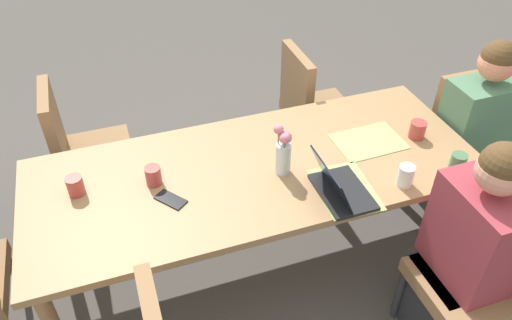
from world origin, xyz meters
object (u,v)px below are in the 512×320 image
at_px(chair_far_right_near, 81,146).
at_px(coffee_mug_far_left, 406,176).
at_px(laptop_near_left_near, 339,188).
at_px(coffee_mug_centre_right, 75,186).
at_px(dining_table, 256,178).
at_px(coffee_mug_near_left, 153,176).
at_px(phone_black, 171,200).
at_px(coffee_mug_centre_left, 458,161).
at_px(coffee_mug_near_right, 417,130).
at_px(person_head_right_left_mid, 469,144).
at_px(chair_head_right_left_mid, 468,139).
at_px(person_near_left_near, 464,260).
at_px(flower_vase, 283,151).
at_px(chair_near_left_near, 484,270).
at_px(chair_far_right_mid, 311,105).

bearing_deg(chair_far_right_near, coffee_mug_far_left, -37.76).
distance_m(laptop_near_left_near, coffee_mug_centre_right, 1.23).
relative_size(dining_table, coffee_mug_near_left, 23.37).
distance_m(laptop_near_left_near, phone_black, 0.79).
distance_m(coffee_mug_near_left, coffee_mug_far_left, 1.20).
bearing_deg(coffee_mug_centre_left, dining_table, 160.84).
bearing_deg(dining_table, coffee_mug_near_right, -2.47).
distance_m(person_head_right_left_mid, coffee_mug_near_right, 0.53).
distance_m(coffee_mug_near_right, coffee_mug_centre_left, 0.29).
height_order(dining_table, coffee_mug_near_right, coffee_mug_near_right).
relative_size(person_head_right_left_mid, coffee_mug_near_right, 12.59).
bearing_deg(chair_head_right_left_mid, coffee_mug_near_right, -166.01).
distance_m(dining_table, person_near_left_near, 1.06).
height_order(laptop_near_left_near, coffee_mug_near_right, laptop_near_left_near).
relative_size(dining_table, person_near_left_near, 1.90).
bearing_deg(person_head_right_left_mid, coffee_mug_centre_right, 177.83).
height_order(dining_table, flower_vase, flower_vase).
bearing_deg(coffee_mug_near_left, coffee_mug_centre_left, -14.70).
distance_m(coffee_mug_near_left, coffee_mug_centre_right, 0.36).
bearing_deg(chair_near_left_near, coffee_mug_near_right, 85.46).
height_order(coffee_mug_near_right, phone_black, coffee_mug_near_right).
bearing_deg(person_near_left_near, coffee_mug_near_right, 78.84).
bearing_deg(coffee_mug_far_left, person_near_left_near, -69.16).
distance_m(chair_near_left_near, chair_far_right_near, 2.31).
bearing_deg(laptop_near_left_near, coffee_mug_centre_right, 160.46).
height_order(chair_near_left_near, coffee_mug_far_left, chair_near_left_near).
relative_size(flower_vase, laptop_near_left_near, 0.86).
bearing_deg(coffee_mug_centre_right, chair_far_right_mid, 23.66).
height_order(dining_table, phone_black, phone_black).
bearing_deg(chair_near_left_near, chair_far_right_mid, 96.81).
bearing_deg(chair_head_right_left_mid, coffee_mug_far_left, -150.90).
distance_m(chair_near_left_near, coffee_mug_far_left, 0.55).
bearing_deg(phone_black, flower_vase, -125.59).
distance_m(chair_head_right_left_mid, coffee_mug_centre_left, 0.69).
bearing_deg(flower_vase, person_head_right_left_mid, 3.92).
height_order(coffee_mug_centre_left, phone_black, coffee_mug_centre_left).
bearing_deg(chair_near_left_near, person_near_left_near, 141.24).
bearing_deg(chair_far_right_mid, chair_head_right_left_mid, -41.60).
xyz_separation_m(person_head_right_left_mid, coffee_mug_near_right, (-0.46, -0.05, 0.25)).
xyz_separation_m(coffee_mug_near_left, coffee_mug_centre_left, (1.45, -0.38, -0.01)).
bearing_deg(coffee_mug_near_right, coffee_mug_near_left, 176.34).
xyz_separation_m(dining_table, person_near_left_near, (0.77, -0.71, -0.13)).
bearing_deg(laptop_near_left_near, chair_far_right_mid, 71.55).
distance_m(flower_vase, phone_black, 0.58).
bearing_deg(dining_table, phone_black, -168.57).
height_order(chair_far_right_mid, coffee_mug_centre_right, chair_far_right_mid).
bearing_deg(chair_far_right_mid, coffee_mug_near_left, -148.45).
height_order(coffee_mug_centre_right, coffee_mug_far_left, coffee_mug_far_left).
height_order(chair_far_right_near, flower_vase, flower_vase).
relative_size(chair_near_left_near, chair_far_right_near, 1.00).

